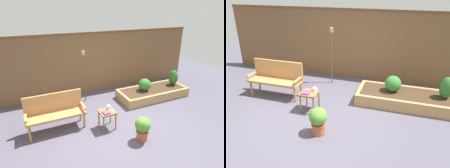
{
  "view_description": "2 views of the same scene",
  "coord_description": "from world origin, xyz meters",
  "views": [
    {
      "loc": [
        -1.99,
        -3.71,
        2.95
      ],
      "look_at": [
        0.18,
        0.97,
        0.85
      ],
      "focal_mm": 30.77,
      "sensor_mm": 36.0,
      "label": 1
    },
    {
      "loc": [
        1.76,
        -4.09,
        2.83
      ],
      "look_at": [
        0.26,
        0.59,
        0.6
      ],
      "focal_mm": 35.91,
      "sensor_mm": 36.0,
      "label": 2
    }
  ],
  "objects": [
    {
      "name": "side_table",
      "position": [
        -0.32,
        0.19,
        0.4
      ],
      "size": [
        0.4,
        0.4,
        0.48
      ],
      "color": "olive",
      "rests_on": "ground_plane"
    },
    {
      "name": "fence_back",
      "position": [
        0.0,
        2.6,
        1.09
      ],
      "size": [
        8.4,
        0.14,
        2.16
      ],
      "color": "brown",
      "rests_on": "ground_plane"
    },
    {
      "name": "potted_boxwood",
      "position": [
        0.23,
        -0.61,
        0.34
      ],
      "size": [
        0.37,
        0.37,
        0.6
      ],
      "color": "#B75638",
      "rests_on": "ground_plane"
    },
    {
      "name": "tiki_torch",
      "position": [
        -0.36,
        1.91,
        1.16
      ],
      "size": [
        0.1,
        0.1,
        1.69
      ],
      "color": "brown",
      "rests_on": "ground_plane"
    },
    {
      "name": "book_on_table",
      "position": [
        -0.37,
        0.11,
        0.5
      ],
      "size": [
        0.19,
        0.18,
        0.03
      ],
      "primitive_type": "cube",
      "rotation": [
        0.0,
        0.0,
        0.05
      ],
      "color": "#7F3875",
      "rests_on": "side_table"
    },
    {
      "name": "raised_planter_bed",
      "position": [
        1.85,
        1.22,
        0.15
      ],
      "size": [
        2.4,
        1.0,
        0.3
      ],
      "color": "#AD8451",
      "rests_on": "ground_plane"
    },
    {
      "name": "ground_plane",
      "position": [
        0.0,
        0.0,
        0.0
      ],
      "size": [
        14.0,
        14.0,
        0.0
      ],
      "primitive_type": "plane",
      "color": "#514C5B"
    },
    {
      "name": "garden_bench",
      "position": [
        -1.52,
        0.72,
        0.54
      ],
      "size": [
        1.44,
        0.48,
        0.94
      ],
      "color": "#B77F47",
      "rests_on": "ground_plane"
    },
    {
      "name": "cup_on_table",
      "position": [
        -0.22,
        0.3,
        0.52
      ],
      "size": [
        0.13,
        0.09,
        0.09
      ],
      "color": "white",
      "rests_on": "side_table"
    },
    {
      "name": "shrub_near_bench",
      "position": [
        1.52,
        1.24,
        0.5
      ],
      "size": [
        0.41,
        0.41,
        0.41
      ],
      "color": "brown",
      "rests_on": "raised_planter_bed"
    },
    {
      "name": "shrub_far_corner",
      "position": [
        2.75,
        1.24,
        0.57
      ],
      "size": [
        0.32,
        0.32,
        0.54
      ],
      "color": "brown",
      "rests_on": "raised_planter_bed"
    }
  ]
}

